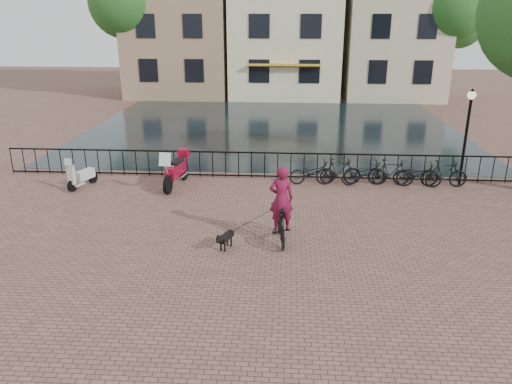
# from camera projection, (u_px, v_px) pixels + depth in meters

# --- Properties ---
(ground) EXTENTS (100.00, 100.00, 0.00)m
(ground) POSITION_uv_depth(u_px,v_px,m) (248.00, 283.00, 11.68)
(ground) COLOR brown
(ground) RESTS_ON ground
(canal_water) EXTENTS (20.00, 20.00, 0.00)m
(canal_water) POSITION_uv_depth(u_px,v_px,m) (273.00, 127.00, 27.94)
(canal_water) COLOR black
(canal_water) RESTS_ON ground
(railing) EXTENTS (20.00, 0.05, 1.02)m
(railing) POSITION_uv_depth(u_px,v_px,m) (265.00, 165.00, 19.03)
(railing) COLOR black
(railing) RESTS_ON ground
(canal_house_left) EXTENTS (7.50, 9.00, 12.80)m
(canal_house_left) POSITION_uv_depth(u_px,v_px,m) (182.00, 8.00, 38.20)
(canal_house_left) COLOR #967757
(canal_house_left) RESTS_ON ground
(canal_house_mid) EXTENTS (8.00, 9.50, 11.80)m
(canal_house_mid) POSITION_uv_depth(u_px,v_px,m) (286.00, 15.00, 37.87)
(canal_house_mid) COLOR beige
(canal_house_mid) RESTS_ON ground
(canal_house_right) EXTENTS (7.00, 9.00, 13.30)m
(canal_house_right) POSITION_uv_depth(u_px,v_px,m) (393.00, 4.00, 37.12)
(canal_house_right) COLOR tan
(canal_house_right) RESTS_ON ground
(tree_far_left) EXTENTS (5.04, 5.04, 9.27)m
(tree_far_left) POSITION_uv_depth(u_px,v_px,m) (124.00, 3.00, 35.48)
(tree_far_left) COLOR black
(tree_far_left) RESTS_ON ground
(tree_far_right) EXTENTS (4.76, 4.76, 8.76)m
(tree_far_right) POSITION_uv_depth(u_px,v_px,m) (453.00, 8.00, 34.19)
(tree_far_right) COLOR black
(tree_far_right) RESTS_ON ground
(lamp_post) EXTENTS (0.30, 0.30, 3.45)m
(lamp_post) POSITION_uv_depth(u_px,v_px,m) (468.00, 121.00, 17.58)
(lamp_post) COLOR black
(lamp_post) RESTS_ON ground
(cyclist) EXTENTS (0.86, 1.91, 2.54)m
(cyclist) POSITION_uv_depth(u_px,v_px,m) (281.00, 209.00, 13.50)
(cyclist) COLOR black
(cyclist) RESTS_ON ground
(dog) EXTENTS (0.54, 0.84, 0.54)m
(dog) POSITION_uv_depth(u_px,v_px,m) (226.00, 239.00, 13.32)
(dog) COLOR black
(dog) RESTS_ON ground
(motorcycle) EXTENTS (0.82, 2.21, 1.54)m
(motorcycle) POSITION_uv_depth(u_px,v_px,m) (176.00, 166.00, 18.01)
(motorcycle) COLOR maroon
(motorcycle) RESTS_ON ground
(scooter) EXTENTS (0.83, 1.40, 1.25)m
(scooter) POSITION_uv_depth(u_px,v_px,m) (82.00, 170.00, 17.99)
(scooter) COLOR beige
(scooter) RESTS_ON ground
(parked_bike_0) EXTENTS (1.79, 0.85, 0.90)m
(parked_bike_0) POSITION_uv_depth(u_px,v_px,m) (312.00, 172.00, 18.37)
(parked_bike_0) COLOR black
(parked_bike_0) RESTS_ON ground
(parked_bike_1) EXTENTS (1.70, 0.61, 1.00)m
(parked_bike_1) POSITION_uv_depth(u_px,v_px,m) (339.00, 172.00, 18.30)
(parked_bike_1) COLOR black
(parked_bike_1) RESTS_ON ground
(parked_bike_2) EXTENTS (1.79, 0.87, 0.90)m
(parked_bike_2) POSITION_uv_depth(u_px,v_px,m) (365.00, 173.00, 18.25)
(parked_bike_2) COLOR black
(parked_bike_2) RESTS_ON ground
(parked_bike_3) EXTENTS (1.70, 0.64, 1.00)m
(parked_bike_3) POSITION_uv_depth(u_px,v_px,m) (391.00, 173.00, 18.18)
(parked_bike_3) COLOR black
(parked_bike_3) RESTS_ON ground
(parked_bike_4) EXTENTS (1.79, 0.85, 0.90)m
(parked_bike_4) POSITION_uv_depth(u_px,v_px,m) (417.00, 174.00, 18.14)
(parked_bike_4) COLOR black
(parked_bike_4) RESTS_ON ground
(parked_bike_5) EXTENTS (1.67, 0.50, 1.00)m
(parked_bike_5) POSITION_uv_depth(u_px,v_px,m) (444.00, 174.00, 18.06)
(parked_bike_5) COLOR black
(parked_bike_5) RESTS_ON ground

